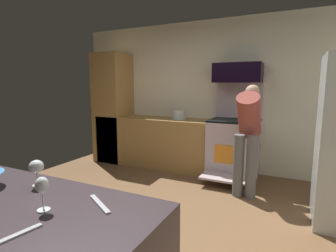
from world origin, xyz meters
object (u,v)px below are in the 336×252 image
at_px(oven_range, 234,146).
at_px(microwave, 238,73).
at_px(person_cook, 248,131).
at_px(wine_glass_near, 42,187).
at_px(wine_glass_far, 36,167).
at_px(stock_pot, 179,115).

bearing_deg(oven_range, microwave, 90.00).
bearing_deg(person_cook, microwave, 113.60).
bearing_deg(wine_glass_near, microwave, 87.14).
relative_size(wine_glass_far, stock_pot, 0.65).
height_order(wine_glass_near, stock_pot, stock_pot).
relative_size(oven_range, person_cook, 1.02).
height_order(microwave, wine_glass_near, microwave).
distance_m(microwave, person_cook, 1.11).
bearing_deg(microwave, wine_glass_far, -98.12).
bearing_deg(person_cook, wine_glass_far, -106.52).
relative_size(microwave, wine_glass_far, 4.73).
xyz_separation_m(oven_range, microwave, (-0.00, 0.09, 1.18)).
height_order(microwave, stock_pot, microwave).
bearing_deg(wine_glass_near, oven_range, 87.06).
bearing_deg(wine_glass_far, wine_glass_near, -34.05).
bearing_deg(stock_pot, oven_range, -0.76).
bearing_deg(oven_range, person_cook, -63.24).
xyz_separation_m(wine_glass_near, stock_pot, (-0.80, 3.43, -0.03)).
distance_m(microwave, wine_glass_near, 3.58).
bearing_deg(wine_glass_near, person_cook, 80.35).
height_order(oven_range, wine_glass_near, oven_range).
height_order(oven_range, stock_pot, oven_range).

